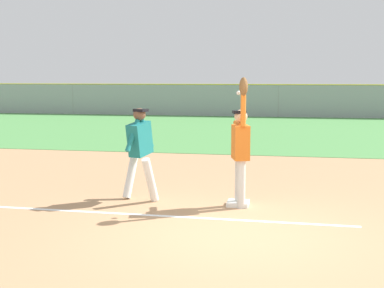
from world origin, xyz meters
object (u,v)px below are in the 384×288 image
first_base (238,203)px  runner (140,147)px  parked_car_red (168,102)px  parked_car_tan (338,103)px  baseball (238,93)px  parked_car_black (250,103)px  fielder (241,144)px

first_base → runner: runner is taller
parked_car_red → parked_car_tan: size_ratio=1.00×
baseball → parked_car_red: (-7.06, 24.37, -1.34)m
parked_car_red → parked_car_tan: same height
baseball → runner: bearing=176.0°
parked_car_black → parked_car_red: bearing=170.8°
fielder → first_base: bearing=-77.9°
baseball → parked_car_tan: size_ratio=0.02×
fielder → baseball: size_ratio=30.81×
parked_car_tan → runner: bearing=-108.4°
first_base → baseball: bearing=-100.8°
parked_car_red → baseball: bearing=-69.1°
runner → baseball: bearing=15.3°
runner → parked_car_black: runner is taller
baseball → parked_car_tan: (3.66, 24.24, -1.34)m
parked_car_black → fielder: bearing=-90.8°
fielder → baseball: bearing=-47.5°
first_base → parked_car_black: bearing=94.1°
parked_car_red → parked_car_black: size_ratio=1.00×
first_base → baseball: (-0.01, -0.05, 1.97)m
fielder → parked_car_red: fielder is taller
baseball → parked_car_black: baseball is taller
fielder → runner: size_ratio=1.33×
first_base → baseball: 1.97m
runner → parked_car_tan: runner is taller
baseball → fielder: bearing=-31.8°
runner → parked_car_red: bearing=121.4°
first_base → parked_car_red: parked_car_red is taller
runner → parked_car_tan: bearing=96.4°
runner → parked_car_red: (-5.23, 24.25, -0.32)m
baseball → parked_car_red: bearing=106.1°
parked_car_black → first_base: bearing=-90.9°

